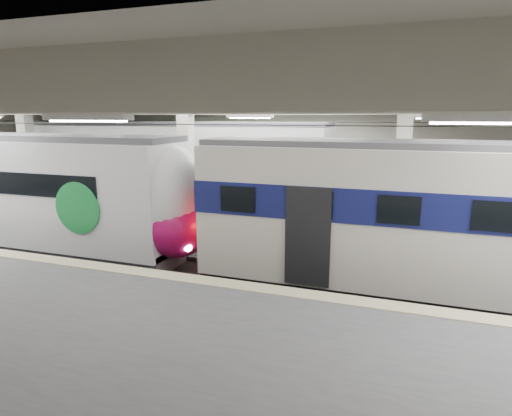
% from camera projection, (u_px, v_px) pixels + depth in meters
% --- Properties ---
extents(station_hall, '(36.00, 24.00, 5.75)m').
position_uv_depth(station_hall, '(203.00, 182.00, 11.40)').
color(station_hall, black).
rests_on(station_hall, ground).
extents(modern_emu, '(13.30, 2.75, 4.31)m').
position_uv_depth(modern_emu, '(55.00, 196.00, 15.39)').
color(modern_emu, white).
rests_on(modern_emu, ground).
extents(older_rer, '(13.04, 2.88, 4.32)m').
position_uv_depth(older_rer, '(438.00, 220.00, 11.31)').
color(older_rer, silver).
rests_on(older_rer, ground).
extents(far_train, '(14.83, 3.07, 4.70)m').
position_uv_depth(far_train, '(170.00, 171.00, 19.91)').
color(far_train, white).
rests_on(far_train, ground).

